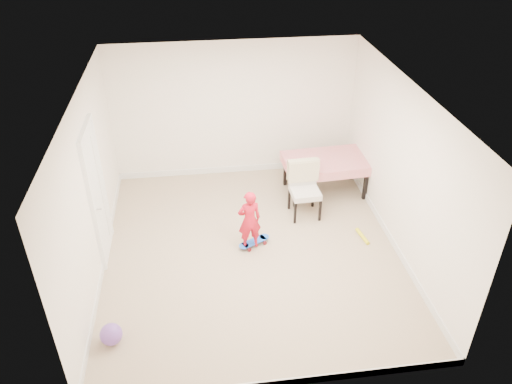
{
  "coord_description": "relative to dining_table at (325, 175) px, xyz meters",
  "views": [
    {
      "loc": [
        -0.74,
        -6.06,
        4.97
      ],
      "look_at": [
        0.1,
        0.2,
        0.95
      ],
      "focal_mm": 35.0,
      "sensor_mm": 36.0,
      "label": 1
    }
  ],
  "objects": [
    {
      "name": "child",
      "position": [
        -1.56,
        -1.47,
        0.16
      ],
      "size": [
        0.4,
        0.3,
        1.0
      ],
      "primitive_type": "imported",
      "rotation": [
        0.0,
        0.0,
        3.31
      ],
      "color": "red",
      "rests_on": "ground"
    },
    {
      "name": "ceiling",
      "position": [
        -1.54,
        -1.54,
        2.24
      ],
      "size": [
        4.5,
        5.0,
        0.04
      ],
      "primitive_type": "cube",
      "color": "white",
      "rests_on": "wall_back"
    },
    {
      "name": "foam_toy",
      "position": [
        0.28,
        -1.45,
        -0.31
      ],
      "size": [
        0.12,
        0.4,
        0.06
      ],
      "primitive_type": "cylinder",
      "rotation": [
        1.57,
        0.0,
        0.15
      ],
      "color": "yellow",
      "rests_on": "ground"
    },
    {
      "name": "wall_left",
      "position": [
        -3.77,
        -1.54,
        0.96
      ],
      "size": [
        0.04,
        5.0,
        2.6
      ],
      "primitive_type": "cube",
      "color": "white",
      "rests_on": "ground"
    },
    {
      "name": "baseboard_back",
      "position": [
        -1.54,
        0.95,
        -0.28
      ],
      "size": [
        4.5,
        0.02,
        0.12
      ],
      "primitive_type": "cube",
      "color": "white",
      "rests_on": "ground"
    },
    {
      "name": "wall_front",
      "position": [
        -1.54,
        -4.02,
        0.96
      ],
      "size": [
        4.5,
        0.04,
        2.6
      ],
      "primitive_type": "cube",
      "color": "white",
      "rests_on": "ground"
    },
    {
      "name": "baseboard_left",
      "position": [
        -3.78,
        -1.54,
        -0.28
      ],
      "size": [
        0.02,
        5.0,
        0.12
      ],
      "primitive_type": "cube",
      "color": "white",
      "rests_on": "ground"
    },
    {
      "name": "balloon",
      "position": [
        -3.5,
        -3.11,
        -0.2
      ],
      "size": [
        0.28,
        0.28,
        0.28
      ],
      "primitive_type": "sphere",
      "color": "#7549AF",
      "rests_on": "ground"
    },
    {
      "name": "dining_chair",
      "position": [
        -0.52,
        -0.68,
        0.14
      ],
      "size": [
        0.56,
        0.63,
        0.97
      ],
      "primitive_type": null,
      "rotation": [
        0.0,
        0.0,
        0.04
      ],
      "color": "beige",
      "rests_on": "ground"
    },
    {
      "name": "baseboard_right",
      "position": [
        0.7,
        -1.54,
        -0.28
      ],
      "size": [
        0.02,
        5.0,
        0.12
      ],
      "primitive_type": "cube",
      "color": "white",
      "rests_on": "ground"
    },
    {
      "name": "baseboard_front",
      "position": [
        -1.54,
        -4.03,
        -0.28
      ],
      "size": [
        4.5,
        0.02,
        0.12
      ],
      "primitive_type": "cube",
      "color": "white",
      "rests_on": "ground"
    },
    {
      "name": "ground",
      "position": [
        -1.54,
        -1.54,
        -0.34
      ],
      "size": [
        5.0,
        5.0,
        0.0
      ],
      "primitive_type": "plane",
      "color": "tan",
      "rests_on": "ground"
    },
    {
      "name": "door",
      "position": [
        -3.77,
        -1.24,
        0.68
      ],
      "size": [
        0.11,
        0.94,
        2.11
      ],
      "primitive_type": "cube",
      "color": "white",
      "rests_on": "ground"
    },
    {
      "name": "wall_right",
      "position": [
        0.69,
        -1.54,
        0.96
      ],
      "size": [
        0.04,
        5.0,
        2.6
      ],
      "primitive_type": "cube",
      "color": "white",
      "rests_on": "ground"
    },
    {
      "name": "skateboard",
      "position": [
        -1.48,
        -1.41,
        -0.3
      ],
      "size": [
        0.58,
        0.43,
        0.08
      ],
      "primitive_type": null,
      "rotation": [
        0.0,
        0.0,
        0.48
      ],
      "color": "blue",
      "rests_on": "ground"
    },
    {
      "name": "dining_table",
      "position": [
        0.0,
        0.0,
        0.0
      ],
      "size": [
        1.53,
        1.02,
        0.69
      ],
      "primitive_type": null,
      "rotation": [
        0.0,
        0.0,
        0.06
      ],
      "color": "#AC0913",
      "rests_on": "ground"
    },
    {
      "name": "wall_back",
      "position": [
        -1.54,
        0.94,
        0.96
      ],
      "size": [
        4.5,
        0.04,
        2.6
      ],
      "primitive_type": "cube",
      "color": "white",
      "rests_on": "ground"
    }
  ]
}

